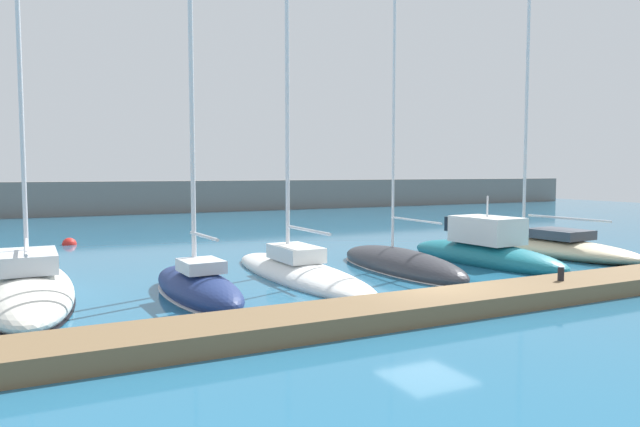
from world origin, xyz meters
name	(u,v)px	position (x,y,z in m)	size (l,w,h in m)	color
ground_plane	(427,300)	(0.00, 0.00, 0.00)	(120.00, 120.00, 0.00)	#236084
dock_pier	(460,302)	(0.00, -1.53, 0.26)	(27.18, 2.07, 0.53)	brown
breakwater_seawall	(157,197)	(0.00, 43.66, 1.57)	(108.00, 3.18, 3.14)	slate
sailboat_ivory_nearest	(28,288)	(-11.24, 5.86, 0.35)	(2.77, 10.08, 17.50)	silver
sailboat_navy_second	(197,285)	(-6.39, 3.56, 0.41)	(2.29, 6.59, 12.12)	navy
sailboat_white_third	(298,270)	(-1.98, 5.48, 0.28)	(2.82, 10.54, 18.28)	white
sailboat_charcoal_fourth	(400,264)	(2.35, 4.92, 0.28)	(2.42, 8.23, 18.08)	#2D2D33
motorboat_teal_fifth	(484,252)	(6.88, 4.99, 0.49)	(3.09, 8.79, 3.40)	#19707F
sailboat_sand_sixth	(543,244)	(11.49, 5.86, 0.49)	(3.80, 10.59, 19.81)	beige
mooring_buoy_red	(69,245)	(-9.29, 20.04, 0.00)	(0.78, 0.78, 0.78)	red
dock_bollard	(561,274)	(4.13, -1.53, 0.75)	(0.20, 0.20, 0.44)	black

